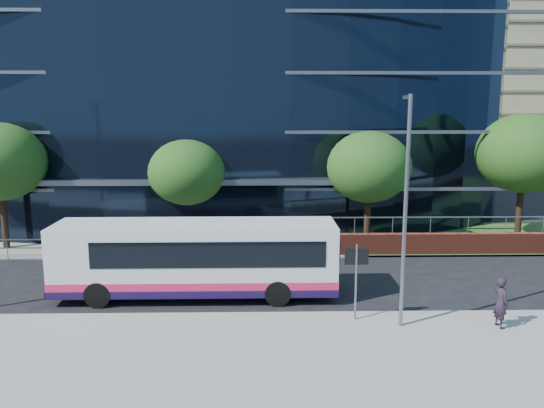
{
  "coord_description": "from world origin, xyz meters",
  "views": [
    {
      "loc": [
        1.13,
        -19.71,
        7.67
      ],
      "look_at": [
        1.68,
        8.0,
        2.68
      ],
      "focal_mm": 35.0,
      "sensor_mm": 36.0,
      "label": 1
    }
  ],
  "objects_px": {
    "tree_far_b": "(187,172)",
    "streetlight_east": "(405,206)",
    "street_sign": "(356,266)",
    "tree_far_d": "(524,153)",
    "city_bus": "(199,258)",
    "tree_dist_e": "(464,137)",
    "tree_far_c": "(369,167)",
    "pedestrian": "(501,302)"
  },
  "relations": [
    {
      "from": "tree_far_d",
      "to": "tree_dist_e",
      "type": "relative_size",
      "value": 1.14
    },
    {
      "from": "tree_far_c",
      "to": "pedestrian",
      "type": "distance_m",
      "value": 12.16
    },
    {
      "from": "tree_far_b",
      "to": "city_bus",
      "type": "bearing_deg",
      "value": -79.38
    },
    {
      "from": "tree_far_b",
      "to": "tree_far_d",
      "type": "bearing_deg",
      "value": 1.51
    },
    {
      "from": "streetlight_east",
      "to": "city_bus",
      "type": "bearing_deg",
      "value": 154.9
    },
    {
      "from": "tree_far_c",
      "to": "tree_far_d",
      "type": "relative_size",
      "value": 0.87
    },
    {
      "from": "street_sign",
      "to": "tree_far_d",
      "type": "xyz_separation_m",
      "value": [
        11.5,
        11.59,
        3.04
      ]
    },
    {
      "from": "street_sign",
      "to": "city_bus",
      "type": "bearing_deg",
      "value": 153.99
    },
    {
      "from": "tree_far_b",
      "to": "city_bus",
      "type": "distance_m",
      "value": 8.7
    },
    {
      "from": "tree_dist_e",
      "to": "streetlight_east",
      "type": "bearing_deg",
      "value": -113.11
    },
    {
      "from": "street_sign",
      "to": "tree_far_c",
      "type": "bearing_deg",
      "value": 76.71
    },
    {
      "from": "tree_far_d",
      "to": "street_sign",
      "type": "bearing_deg",
      "value": -134.78
    },
    {
      "from": "tree_far_c",
      "to": "pedestrian",
      "type": "xyz_separation_m",
      "value": [
        2.43,
        -11.4,
        -3.48
      ]
    },
    {
      "from": "tree_far_b",
      "to": "tree_far_d",
      "type": "distance_m",
      "value": 19.03
    },
    {
      "from": "tree_far_d",
      "to": "tree_far_c",
      "type": "bearing_deg",
      "value": -173.66
    },
    {
      "from": "tree_far_b",
      "to": "pedestrian",
      "type": "relative_size",
      "value": 3.34
    },
    {
      "from": "tree_far_d",
      "to": "streetlight_east",
      "type": "bearing_deg",
      "value": -129.4
    },
    {
      "from": "pedestrian",
      "to": "tree_dist_e",
      "type": "bearing_deg",
      "value": -28.26
    },
    {
      "from": "tree_far_d",
      "to": "pedestrian",
      "type": "xyz_separation_m",
      "value": [
        -6.57,
        -12.4,
        -4.13
      ]
    },
    {
      "from": "tree_far_b",
      "to": "tree_far_d",
      "type": "xyz_separation_m",
      "value": [
        19.0,
        0.5,
        0.98
      ]
    },
    {
      "from": "tree_far_b",
      "to": "streetlight_east",
      "type": "relative_size",
      "value": 0.76
    },
    {
      "from": "tree_dist_e",
      "to": "city_bus",
      "type": "distance_m",
      "value": 46.4
    },
    {
      "from": "tree_far_b",
      "to": "streetlight_east",
      "type": "xyz_separation_m",
      "value": [
        9.0,
        -11.67,
        0.23
      ]
    },
    {
      "from": "streetlight_east",
      "to": "tree_dist_e",
      "type": "bearing_deg",
      "value": 66.89
    },
    {
      "from": "tree_far_b",
      "to": "city_bus",
      "type": "relative_size",
      "value": 0.53
    },
    {
      "from": "tree_far_c",
      "to": "city_bus",
      "type": "relative_size",
      "value": 0.57
    },
    {
      "from": "streetlight_east",
      "to": "pedestrian",
      "type": "distance_m",
      "value": 4.82
    },
    {
      "from": "city_bus",
      "to": "tree_dist_e",
      "type": "bearing_deg",
      "value": 56.42
    },
    {
      "from": "tree_far_c",
      "to": "tree_dist_e",
      "type": "bearing_deg",
      "value": 61.26
    },
    {
      "from": "tree_far_c",
      "to": "tree_dist_e",
      "type": "distance_m",
      "value": 35.36
    },
    {
      "from": "tree_dist_e",
      "to": "streetlight_east",
      "type": "relative_size",
      "value": 0.81
    },
    {
      "from": "streetlight_east",
      "to": "pedestrian",
      "type": "relative_size",
      "value": 4.42
    },
    {
      "from": "tree_far_b",
      "to": "tree_far_c",
      "type": "xyz_separation_m",
      "value": [
        10.0,
        -0.5,
        0.33
      ]
    },
    {
      "from": "street_sign",
      "to": "pedestrian",
      "type": "xyz_separation_m",
      "value": [
        4.93,
        -0.81,
        -1.09
      ]
    },
    {
      "from": "tree_far_b",
      "to": "city_bus",
      "type": "height_order",
      "value": "tree_far_b"
    },
    {
      "from": "street_sign",
      "to": "city_bus",
      "type": "distance_m",
      "value": 6.66
    },
    {
      "from": "tree_far_c",
      "to": "street_sign",
      "type": "bearing_deg",
      "value": -103.29
    },
    {
      "from": "tree_dist_e",
      "to": "city_bus",
      "type": "xyz_separation_m",
      "value": [
        -25.47,
        -38.68,
        -2.89
      ]
    },
    {
      "from": "tree_dist_e",
      "to": "tree_far_d",
      "type": "bearing_deg",
      "value": -104.93
    },
    {
      "from": "tree_far_d",
      "to": "city_bus",
      "type": "height_order",
      "value": "tree_far_d"
    },
    {
      "from": "street_sign",
      "to": "city_bus",
      "type": "xyz_separation_m",
      "value": [
        -5.97,
        2.91,
        -0.5
      ]
    },
    {
      "from": "street_sign",
      "to": "tree_far_b",
      "type": "distance_m",
      "value": 13.54
    }
  ]
}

